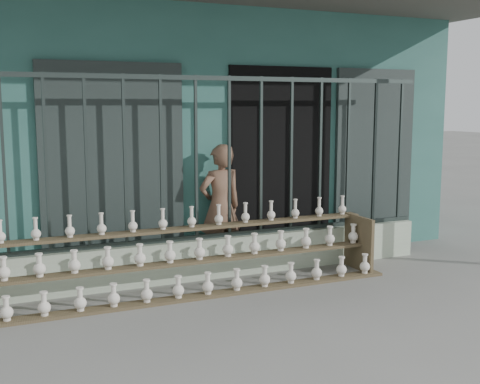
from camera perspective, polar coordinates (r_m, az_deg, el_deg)
name	(u,v)px	position (r m, az deg, el deg)	size (l,w,h in m)	color
ground	(282,310)	(5.84, 3.99, -11.06)	(60.00, 60.00, 0.00)	slate
workshop_building	(157,125)	(9.47, -7.85, 6.31)	(7.40, 6.60, 3.21)	#2E6158
parapet_wall	(230,256)	(6.91, -1.00, -6.04)	(5.00, 0.20, 0.45)	beige
security_fence	(229,158)	(6.72, -1.02, 3.28)	(5.00, 0.04, 1.80)	#283330
shelf_rack	(185,258)	(6.27, -5.19, -6.25)	(4.50, 0.68, 0.85)	brown
elderly_woman	(220,207)	(7.06, -1.87, -1.45)	(0.54, 0.36, 1.48)	brown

